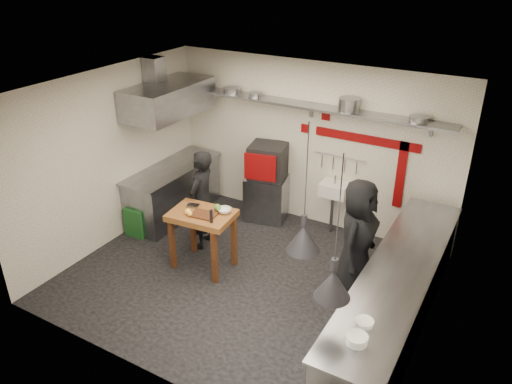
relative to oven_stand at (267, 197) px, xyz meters
The scene contains 47 objects.
floor 1.93m from the oven_stand, 70.22° to the right, with size 5.00×5.00×0.00m, color black.
ceiling 3.05m from the oven_stand, 70.22° to the right, with size 5.00×5.00×0.00m, color beige.
wall_back 1.23m from the oven_stand, 26.74° to the left, with size 5.00×0.04×2.80m, color silver.
wall_front 4.06m from the oven_stand, 80.64° to the right, with size 5.00×0.04×2.80m, color silver.
wall_left 2.76m from the oven_stand, 136.30° to the right, with size 0.04×4.20×2.80m, color silver.
wall_right 3.74m from the oven_stand, 29.52° to the right, with size 0.04×4.20×2.80m, color silver.
red_band_horiz 2.06m from the oven_stand, 10.76° to the left, with size 1.70×0.02×0.14m, color #700709.
red_band_vert 2.35m from the oven_stand, ahead, with size 0.14×0.02×1.10m, color #700709.
red_tile_a 1.81m from the oven_stand, 18.76° to the left, with size 0.14×0.02×0.14m, color #700709.
red_tile_b 1.42m from the oven_stand, 29.26° to the left, with size 0.14×0.02×0.14m, color #700709.
back_shelf 1.84m from the oven_stand, 12.53° to the left, with size 4.60×0.34×0.04m, color slate.
shelf_bracket_left 2.07m from the oven_stand, 166.95° to the left, with size 0.04×0.06×0.24m, color slate.
shelf_bracket_mid 1.77m from the oven_stand, 24.56° to the left, with size 0.04×0.06×0.24m, color slate.
shelf_bracket_right 3.03m from the oven_stand, ahead, with size 0.04×0.06×0.24m, color slate.
pan_far_left 1.95m from the oven_stand, 169.70° to the left, with size 0.30×0.30×0.09m, color slate.
pan_mid_left 1.81m from the oven_stand, 156.40° to the left, with size 0.21×0.21×0.07m, color slate.
stock_pot 2.26m from the oven_stand, ahead, with size 0.31×0.31×0.20m, color slate.
pan_right 2.96m from the oven_stand, ahead, with size 0.27×0.27×0.08m, color slate.
oven_stand is the anchor object (origin of this frame).
combi_oven 0.69m from the oven_stand, 76.01° to the left, with size 0.60×0.56×0.58m, color black.
oven_door 0.75m from the oven_stand, 85.13° to the right, with size 0.55×0.03×0.46m, color #700709.
oven_glass 0.75m from the oven_stand, 92.28° to the right, with size 0.35×0.02×0.34m, color black.
hand_sink 1.26m from the oven_stand, ahead, with size 0.46×0.34×0.22m, color silver.
sink_tap 1.32m from the oven_stand, ahead, with size 0.03×0.03×0.14m, color slate.
sink_drain 1.20m from the oven_stand, ahead, with size 0.06×0.06×0.66m, color slate.
utensil_rail 1.53m from the oven_stand, 13.35° to the left, with size 0.02×0.02×0.90m, color slate.
counter_right 3.31m from the oven_stand, 32.51° to the right, with size 0.70×3.80×0.90m, color slate.
counter_right_top 3.35m from the oven_stand, 32.51° to the right, with size 0.76×3.90×0.03m, color slate.
plate_stack 4.29m from the oven_stand, 49.55° to the right, with size 0.22×0.22×0.09m, color silver.
small_bowl_right 4.06m from the oven_stand, 47.07° to the right, with size 0.19×0.19×0.05m, color silver.
counter_left 1.68m from the oven_stand, 154.27° to the right, with size 0.70×1.90×0.90m, color slate.
counter_left_top 1.75m from the oven_stand, 154.27° to the right, with size 0.76×2.00×0.03m, color slate.
extractor_hood 2.39m from the oven_stand, 153.51° to the right, with size 0.78×1.60×0.50m, color slate.
hood_duct 2.84m from the oven_stand, 156.95° to the right, with size 0.28×0.28×0.50m, color slate.
green_bin 2.24m from the oven_stand, 135.58° to the right, with size 0.35×0.35×0.50m, color #19521F.
prep_table 1.82m from the oven_stand, 92.92° to the right, with size 0.92×0.64×0.92m, color brown, non-canonical shape.
cutting_board 1.94m from the oven_stand, 90.47° to the right, with size 0.36×0.25×0.03m, color #4B2612.
pepper_mill 2.09m from the oven_stand, 84.37° to the right, with size 0.04×0.04×0.20m, color black.
lemon_a 2.04m from the oven_stand, 96.98° to the right, with size 0.09×0.09×0.09m, color yellow.
lemon_b 2.06m from the oven_stand, 95.23° to the right, with size 0.07×0.07×0.07m, color yellow.
veg_ball 1.74m from the oven_stand, 87.67° to the right, with size 0.10×0.10×0.10m, color #4F7C2E.
steel_tray 1.83m from the oven_stand, 100.23° to the right, with size 0.17×0.12×0.03m, color slate.
bowl 1.74m from the oven_stand, 83.35° to the right, with size 0.21×0.21×0.06m, color silver.
heat_lamp_near 3.47m from the oven_stand, 53.73° to the right, with size 0.39×0.39×1.54m, color black, non-canonical shape.
heat_lamp_far 4.27m from the oven_stand, 52.02° to the right, with size 0.37×0.37×1.53m, color black, non-canonical shape.
chef_left 1.45m from the oven_stand, 109.21° to the right, with size 0.59×0.39×1.63m, color black.
chef_right 2.48m from the oven_stand, 31.61° to the right, with size 0.84×0.54×1.71m, color black.
Camera 1 is at (3.12, -5.15, 4.39)m, focal length 35.00 mm.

